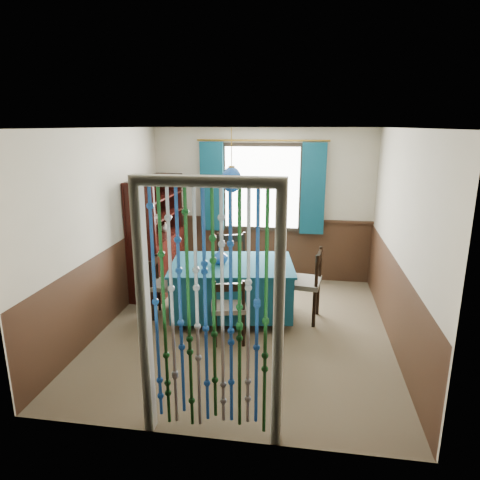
% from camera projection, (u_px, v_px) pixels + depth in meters
% --- Properties ---
extents(floor, '(4.00, 4.00, 0.00)m').
position_uv_depth(floor, '(245.00, 329.00, 5.48)').
color(floor, brown).
rests_on(floor, ground).
extents(ceiling, '(4.00, 4.00, 0.00)m').
position_uv_depth(ceiling, '(245.00, 128.00, 4.83)').
color(ceiling, silver).
rests_on(ceiling, ground).
extents(wall_back, '(3.60, 0.00, 3.60)m').
position_uv_depth(wall_back, '(262.00, 205.00, 7.07)').
color(wall_back, '#BCB29A').
rests_on(wall_back, ground).
extents(wall_front, '(3.60, 0.00, 3.60)m').
position_uv_depth(wall_front, '(208.00, 299.00, 3.25)').
color(wall_front, '#BCB29A').
rests_on(wall_front, ground).
extents(wall_left, '(0.00, 4.00, 4.00)m').
position_uv_depth(wall_left, '(105.00, 229.00, 5.42)').
color(wall_left, '#BCB29A').
rests_on(wall_left, ground).
extents(wall_right, '(0.00, 4.00, 4.00)m').
position_uv_depth(wall_right, '(400.00, 241.00, 4.89)').
color(wall_right, '#BCB29A').
rests_on(wall_right, ground).
extents(wainscot_back, '(3.60, 0.00, 3.60)m').
position_uv_depth(wainscot_back, '(261.00, 249.00, 7.25)').
color(wainscot_back, '#382215').
rests_on(wainscot_back, ground).
extents(wainscot_front, '(3.60, 0.00, 3.60)m').
position_uv_depth(wainscot_front, '(210.00, 385.00, 3.46)').
color(wainscot_front, '#382215').
rests_on(wainscot_front, ground).
extents(wainscot_left, '(0.00, 4.00, 4.00)m').
position_uv_depth(wainscot_left, '(110.00, 285.00, 5.62)').
color(wainscot_left, '#382215').
rests_on(wainscot_left, ground).
extents(wainscot_right, '(0.00, 4.00, 4.00)m').
position_uv_depth(wainscot_right, '(393.00, 301.00, 5.09)').
color(wainscot_right, '#382215').
rests_on(wainscot_right, ground).
extents(window, '(1.32, 0.12, 1.42)m').
position_uv_depth(window, '(262.00, 188.00, 6.94)').
color(window, black).
rests_on(window, wall_back).
extents(doorway, '(1.16, 0.12, 2.18)m').
position_uv_depth(doorway, '(210.00, 320.00, 3.36)').
color(doorway, silver).
rests_on(doorway, ground).
extents(dining_table, '(1.74, 1.33, 0.77)m').
position_uv_depth(dining_table, '(232.00, 286.00, 5.72)').
color(dining_table, '#0E394B').
rests_on(dining_table, floor).
extents(chair_near, '(0.49, 0.47, 0.83)m').
position_uv_depth(chair_near, '(229.00, 308.00, 5.06)').
color(chair_near, black).
rests_on(chair_near, floor).
extents(chair_far, '(0.58, 0.57, 0.96)m').
position_uv_depth(chair_far, '(232.00, 264.00, 6.41)').
color(chair_far, black).
rests_on(chair_far, floor).
extents(chair_left, '(0.42, 0.44, 0.83)m').
position_uv_depth(chair_left, '(165.00, 285.00, 5.77)').
color(chair_left, black).
rests_on(chair_left, floor).
extents(chair_right, '(0.52, 0.54, 0.97)m').
position_uv_depth(chair_right, '(305.00, 283.00, 5.65)').
color(chair_right, black).
rests_on(chair_right, floor).
extents(sideboard, '(0.51, 1.37, 1.77)m').
position_uv_depth(sideboard, '(158.00, 252.00, 6.70)').
color(sideboard, black).
rests_on(sideboard, floor).
extents(pendant_lamp, '(0.26, 0.26, 0.79)m').
position_uv_depth(pendant_lamp, '(232.00, 180.00, 5.35)').
color(pendant_lamp, olive).
rests_on(pendant_lamp, ceiling).
extents(vase_table, '(0.19, 0.19, 0.19)m').
position_uv_depth(vase_table, '(220.00, 257.00, 5.60)').
color(vase_table, navy).
rests_on(vase_table, dining_table).
extents(bowl_shelf, '(0.23, 0.23, 0.05)m').
position_uv_depth(bowl_shelf, '(153.00, 217.00, 6.25)').
color(bowl_shelf, beige).
rests_on(bowl_shelf, sideboard).
extents(vase_sideboard, '(0.19, 0.19, 0.17)m').
position_uv_depth(vase_sideboard, '(165.00, 226.00, 6.81)').
color(vase_sideboard, beige).
rests_on(vase_sideboard, sideboard).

